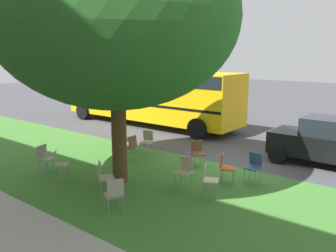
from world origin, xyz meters
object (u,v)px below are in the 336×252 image
Objects in this scene: chair_0 at (115,193)px; chair_11 at (208,177)px; street_tree at (116,18)px; chair_1 at (104,175)px; chair_10 at (254,165)px; parked_car at (329,142)px; school_bus at (149,92)px; chair_5 at (198,151)px; chair_3 at (131,145)px; chair_9 at (147,140)px; chair_7 at (59,163)px; chair_2 at (44,156)px; chair_4 at (185,169)px; chair_6 at (225,165)px; chair_8 at (127,137)px.

chair_0 is 1.00× the size of chair_11.
chair_1 is at bearing 108.86° from street_tree.
parked_car is (-1.31, -3.04, 0.32)m from chair_10.
parked_car is 0.36× the size of school_bus.
parked_car is at bearing 170.36° from school_bus.
school_bus is at bearing -35.93° from chair_5.
parked_car reaches higher than chair_1.
chair_9 is (0.07, -0.97, 0.00)m from chair_3.
chair_10 is at bearing -129.96° from chair_1.
chair_7 is at bearing 113.46° from school_bus.
parked_car is (-5.77, -3.68, 0.32)m from chair_3.
chair_7 is at bearing 31.69° from street_tree.
chair_3 is 4.51m from chair_10.
chair_2 is 0.08× the size of school_bus.
chair_4 is 9.38m from school_bus.
chair_11 is at bearing -145.30° from chair_1.
chair_7 is at bearing 21.69° from chair_11.
chair_6 is at bearing -144.87° from chair_7.
chair_9 is at bearing -107.44° from chair_2.
chair_7 is 0.24× the size of parked_car.
parked_car is at bearing -122.80° from chair_1.
chair_3 is 1.00× the size of chair_8.
chair_2 and chair_9 have the same top height.
chair_7 is (3.07, -0.59, 0.00)m from chair_0.
chair_11 is (-2.64, -0.70, -4.18)m from street_tree.
chair_7 is 1.00× the size of chair_11.
chair_0 and chair_11 have the same top height.
chair_1 is 0.08× the size of school_bus.
chair_4 is 4.44m from chair_8.
chair_6 is at bearing 61.54° from parked_car.
chair_4 is at bearing -96.86° from chair_0.
street_tree is 8.21× the size of chair_11.
chair_5 is 1.00× the size of chair_9.
parked_car reaches higher than chair_9.
street_tree is at bearing 38.02° from chair_10.
school_bus is at bearing -49.30° from chair_9.
chair_11 is (-2.33, -1.61, 0.00)m from chair_1.
chair_3 is at bearing 32.51° from parked_car.
chair_6 and chair_11 have the same top height.
chair_11 is at bearing -165.23° from street_tree.
chair_5 is at bearing -125.10° from chair_7.
chair_3 is at bearing -50.58° from chair_0.
parked_car is at bearing -113.28° from chair_10.
chair_6 and chair_7 have the same top height.
chair_6 is (-0.74, -1.03, 0.00)m from chair_4.
chair_9 is at bearing -85.71° from chair_3.
street_tree is 8.21× the size of chair_10.
chair_3 is at bearing -114.41° from chair_2.
chair_8 is at bearing -39.23° from chair_3.
chair_5 is at bearing -83.54° from chair_0.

